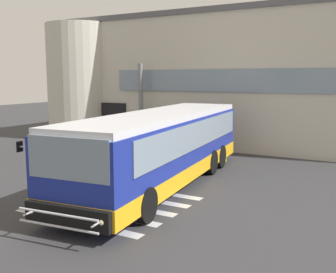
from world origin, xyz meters
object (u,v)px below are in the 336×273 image
Objects in this scene: passenger_near_column at (150,131)px; passenger_by_doorway at (163,133)px; entry_support_column at (141,105)px; safety_bollard_yellow at (225,152)px; bus_main_foreground at (162,150)px.

passenger_near_column is 1.00× the size of passenger_by_doorway.
passenger_near_column and passenger_by_doorway have the same top height.
entry_support_column is 6.45m from safety_bollard_yellow.
safety_bollard_yellow is at bearing -17.00° from entry_support_column.
entry_support_column reaches higher than bus_main_foreground.
passenger_near_column is 1.86× the size of safety_bollard_yellow.
bus_main_foreground is 8.06m from passenger_near_column.
entry_support_column reaches higher than passenger_near_column.
bus_main_foreground is 7.04× the size of passenger_by_doorway.
bus_main_foreground is at bearing -55.06° from passenger_near_column.
passenger_near_column is 5.32m from safety_bollard_yellow.
bus_main_foreground is 7.53m from passenger_by_doorway.
bus_main_foreground is 5.21m from safety_bollard_yellow.
safety_bollard_yellow is (5.09, -1.49, -0.48)m from passenger_near_column.
passenger_near_column is at bearing -21.35° from entry_support_column.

